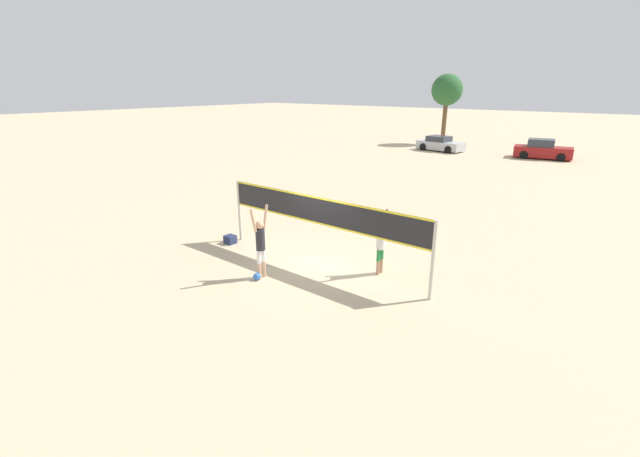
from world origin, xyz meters
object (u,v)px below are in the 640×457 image
object	(u,v)px
volleyball_net	(320,216)
gear_bag	(230,239)
parked_car_far	(440,144)
player_blocker	(381,241)
parked_car_mid	(542,150)
player_spiker	(260,241)
tree_left_cluster	(447,91)
volleyball	(257,276)

from	to	relation	value
volleyball_net	gear_bag	bearing A→B (deg)	-172.43
gear_bag	parked_car_far	bearing A→B (deg)	97.84
player_blocker	volleyball_net	bearing A→B (deg)	-71.93
parked_car_mid	player_blocker	bearing A→B (deg)	-97.49
volleyball_net	player_blocker	bearing A→B (deg)	18.07
player_spiker	player_blocker	xyz separation A→B (m)	(2.69, 2.55, -0.13)
volleyball_net	tree_left_cluster	world-z (taller)	tree_left_cluster
gear_bag	player_spiker	bearing A→B (deg)	-23.92
tree_left_cluster	player_blocker	bearing A→B (deg)	-69.93
volleyball	parked_car_mid	distance (m)	30.52
gear_bag	tree_left_cluster	xyz separation A→B (m)	(-5.72, 32.81, 5.03)
player_spiker	tree_left_cluster	size ratio (longest dim) A/B	0.34
parked_car_mid	tree_left_cluster	xyz separation A→B (m)	(-10.22, 3.93, 4.49)
parked_car_mid	parked_car_far	world-z (taller)	parked_car_mid
player_blocker	volleyball	world-z (taller)	player_blocker
player_spiker	volleyball	xyz separation A→B (m)	(-0.01, -0.21, -1.11)
volleyball_net	player_blocker	xyz separation A→B (m)	(1.92, 0.63, -0.62)
volleyball	gear_bag	xyz separation A→B (m)	(-3.15, 1.61, 0.04)
parked_car_far	player_spiker	bearing A→B (deg)	-69.10
volleyball	tree_left_cluster	world-z (taller)	tree_left_cluster
volleyball_net	volleyball	distance (m)	2.78
volleyball_net	parked_car_mid	xyz separation A→B (m)	(0.57, 28.36, -1.02)
gear_bag	parked_car_far	xyz separation A→B (m)	(-3.83, 27.85, 0.45)
volleyball_net	player_spiker	world-z (taller)	volleyball_net
player_blocker	parked_car_far	world-z (taller)	player_blocker
player_spiker	volleyball	size ratio (longest dim) A/B	10.07
player_blocker	parked_car_far	distance (m)	28.41
volleyball_net	parked_car_far	size ratio (longest dim) A/B	1.83
parked_car_far	parked_car_mid	bearing A→B (deg)	14.48
volleyball_net	parked_car_far	bearing A→B (deg)	105.86
volleyball	tree_left_cluster	xyz separation A→B (m)	(-8.87, 34.42, 5.07)
gear_bag	tree_left_cluster	bearing A→B (deg)	99.89
tree_left_cluster	volleyball_net	bearing A→B (deg)	-73.36
gear_bag	parked_car_mid	xyz separation A→B (m)	(4.50, 28.88, 0.54)
parked_car_mid	parked_car_far	xyz separation A→B (m)	(-8.33, -1.02, -0.09)
player_blocker	parked_car_mid	distance (m)	27.77
player_spiker	parked_car_mid	xyz separation A→B (m)	(1.34, 30.28, -0.52)
player_spiker	player_blocker	world-z (taller)	player_spiker
gear_bag	volleyball_net	bearing A→B (deg)	7.57
tree_left_cluster	parked_car_mid	bearing A→B (deg)	-21.04
player_blocker	parked_car_far	bearing A→B (deg)	-160.07
player_blocker	parked_car_mid	size ratio (longest dim) A/B	0.46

